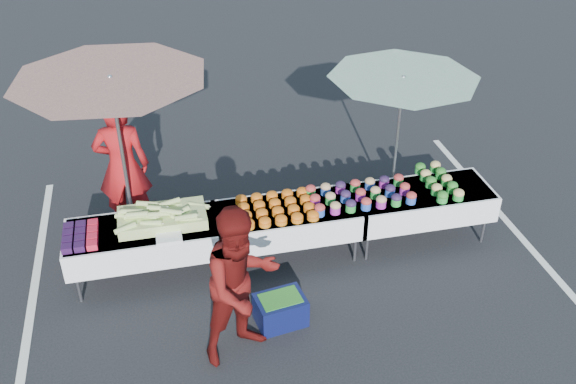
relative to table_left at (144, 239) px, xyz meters
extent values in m
plane|color=black|center=(1.80, 0.00, -0.58)|extent=(80.00, 80.00, 0.00)
cube|color=silver|center=(-1.40, 0.00, -0.58)|extent=(0.10, 5.00, 0.00)
cube|color=silver|center=(5.00, 0.00, -0.58)|extent=(0.10, 5.00, 0.00)
cube|color=white|center=(0.00, 0.00, 0.15)|extent=(1.80, 0.75, 0.04)
cube|color=white|center=(0.00, 0.00, -0.01)|extent=(1.86, 0.81, 0.36)
cylinder|color=slate|center=(-0.82, -0.29, -0.39)|extent=(0.04, 0.04, 0.39)
cylinder|color=slate|center=(-0.82, 0.29, -0.39)|extent=(0.04, 0.04, 0.39)
cylinder|color=slate|center=(0.82, -0.29, -0.39)|extent=(0.04, 0.04, 0.39)
cylinder|color=slate|center=(0.82, 0.29, -0.39)|extent=(0.04, 0.04, 0.39)
cube|color=white|center=(1.80, 0.00, 0.15)|extent=(1.80, 0.75, 0.04)
cube|color=white|center=(1.80, 0.00, -0.01)|extent=(1.86, 0.81, 0.36)
cylinder|color=slate|center=(0.98, -0.29, -0.39)|extent=(0.04, 0.04, 0.39)
cylinder|color=slate|center=(0.98, 0.29, -0.39)|extent=(0.04, 0.04, 0.39)
cylinder|color=slate|center=(2.62, -0.29, -0.39)|extent=(0.04, 0.04, 0.39)
cylinder|color=slate|center=(2.62, 0.29, -0.39)|extent=(0.04, 0.04, 0.39)
cube|color=white|center=(3.60, 0.00, 0.15)|extent=(1.80, 0.75, 0.04)
cube|color=white|center=(3.60, 0.00, -0.01)|extent=(1.86, 0.81, 0.36)
cylinder|color=slate|center=(2.78, -0.29, -0.39)|extent=(0.04, 0.04, 0.39)
cylinder|color=slate|center=(2.78, 0.29, -0.39)|extent=(0.04, 0.04, 0.39)
cylinder|color=slate|center=(4.42, -0.29, -0.39)|extent=(0.04, 0.04, 0.39)
cylinder|color=slate|center=(4.42, 0.29, -0.39)|extent=(0.04, 0.04, 0.39)
cube|color=black|center=(-0.85, -0.27, 0.21)|extent=(0.12, 0.12, 0.08)
cube|color=black|center=(-0.85, -0.13, 0.21)|extent=(0.12, 0.12, 0.08)
cube|color=black|center=(-0.85, 0.01, 0.21)|extent=(0.12, 0.12, 0.08)
cube|color=black|center=(-0.85, 0.15, 0.21)|extent=(0.12, 0.12, 0.08)
cube|color=black|center=(-0.71, -0.27, 0.21)|extent=(0.12, 0.12, 0.08)
cube|color=black|center=(-0.71, -0.13, 0.21)|extent=(0.12, 0.12, 0.08)
cube|color=black|center=(-0.71, 0.01, 0.21)|extent=(0.12, 0.12, 0.08)
cube|color=black|center=(-0.71, 0.15, 0.21)|extent=(0.12, 0.12, 0.08)
cube|color=red|center=(-0.57, -0.27, 0.21)|extent=(0.12, 0.12, 0.08)
cube|color=red|center=(-0.57, -0.13, 0.21)|extent=(0.12, 0.12, 0.08)
cube|color=red|center=(-0.57, 0.01, 0.21)|extent=(0.12, 0.12, 0.08)
cube|color=red|center=(-0.57, 0.15, 0.21)|extent=(0.12, 0.12, 0.08)
cube|color=#9DC062|center=(0.25, 0.05, 0.24)|extent=(1.05, 0.55, 0.14)
cylinder|color=#9DC062|center=(0.55, 0.20, 0.27)|extent=(0.27, 0.09, 0.10)
cylinder|color=#9DC062|center=(-0.13, 0.10, 0.34)|extent=(0.27, 0.14, 0.07)
cylinder|color=#9DC062|center=(0.36, -0.06, 0.38)|extent=(0.27, 0.14, 0.09)
cylinder|color=#9DC062|center=(-0.17, 0.08, 0.28)|extent=(0.27, 0.15, 0.10)
cylinder|color=#9DC062|center=(0.07, -0.01, 0.33)|extent=(0.27, 0.15, 0.08)
cylinder|color=#9DC062|center=(0.21, 0.09, 0.36)|extent=(0.27, 0.10, 0.10)
cylinder|color=#9DC062|center=(0.21, -0.03, 0.36)|extent=(0.27, 0.07, 0.08)
cylinder|color=#9DC062|center=(0.12, -0.13, 0.31)|extent=(0.27, 0.14, 0.09)
cylinder|color=#9DC062|center=(0.09, 0.25, 0.34)|extent=(0.27, 0.12, 0.08)
cylinder|color=#9DC062|center=(0.71, 0.14, 0.29)|extent=(0.27, 0.16, 0.08)
cylinder|color=#9DC062|center=(-0.06, 0.01, 0.34)|extent=(0.27, 0.11, 0.07)
cylinder|color=#9DC062|center=(0.16, -0.18, 0.27)|extent=(0.27, 0.10, 0.07)
cylinder|color=#9DC062|center=(0.36, 0.19, 0.35)|extent=(0.27, 0.12, 0.08)
cylinder|color=#9DC062|center=(-0.18, -0.17, 0.31)|extent=(0.27, 0.15, 0.08)
cylinder|color=#9DC062|center=(-0.09, 0.09, 0.36)|extent=(0.27, 0.10, 0.08)
cylinder|color=#9DC062|center=(0.46, 0.00, 0.32)|extent=(0.27, 0.16, 0.10)
cylinder|color=#9DC062|center=(-0.03, -0.02, 0.38)|extent=(0.27, 0.12, 0.09)
cylinder|color=#9DC062|center=(0.52, -0.18, 0.37)|extent=(0.27, 0.09, 0.07)
cylinder|color=#9DC062|center=(0.58, -0.15, 0.30)|extent=(0.27, 0.10, 0.09)
cylinder|color=#9DC062|center=(0.50, -0.09, 0.28)|extent=(0.27, 0.12, 0.09)
cylinder|color=#9DC062|center=(0.35, 0.28, 0.27)|extent=(0.27, 0.10, 0.08)
cube|color=white|center=(0.30, -0.30, 0.19)|extent=(0.30, 0.25, 0.05)
cylinder|color=orange|center=(1.25, -0.28, 0.19)|extent=(0.15, 0.15, 0.05)
ellipsoid|color=red|center=(1.25, -0.28, 0.23)|extent=(0.15, 0.15, 0.08)
cylinder|color=orange|center=(1.25, -0.10, 0.19)|extent=(0.15, 0.15, 0.05)
ellipsoid|color=red|center=(1.25, -0.10, 0.23)|extent=(0.15, 0.15, 0.08)
cylinder|color=orange|center=(1.25, 0.08, 0.19)|extent=(0.15, 0.15, 0.05)
ellipsoid|color=red|center=(1.25, 0.08, 0.23)|extent=(0.15, 0.15, 0.08)
cylinder|color=orange|center=(1.25, 0.26, 0.19)|extent=(0.15, 0.15, 0.05)
ellipsoid|color=red|center=(1.25, 0.26, 0.23)|extent=(0.15, 0.15, 0.08)
cylinder|color=orange|center=(1.45, -0.28, 0.19)|extent=(0.15, 0.15, 0.05)
ellipsoid|color=red|center=(1.45, -0.28, 0.23)|extent=(0.15, 0.15, 0.08)
cylinder|color=orange|center=(1.45, -0.10, 0.19)|extent=(0.15, 0.15, 0.05)
ellipsoid|color=red|center=(1.45, -0.10, 0.23)|extent=(0.15, 0.15, 0.08)
cylinder|color=orange|center=(1.45, 0.08, 0.19)|extent=(0.15, 0.15, 0.05)
ellipsoid|color=red|center=(1.45, 0.08, 0.23)|extent=(0.15, 0.15, 0.08)
cylinder|color=orange|center=(1.45, 0.26, 0.19)|extent=(0.15, 0.15, 0.05)
ellipsoid|color=red|center=(1.45, 0.26, 0.23)|extent=(0.15, 0.15, 0.08)
cylinder|color=orange|center=(1.65, -0.28, 0.19)|extent=(0.15, 0.15, 0.05)
ellipsoid|color=red|center=(1.65, -0.28, 0.23)|extent=(0.15, 0.15, 0.08)
cylinder|color=orange|center=(1.65, -0.10, 0.19)|extent=(0.15, 0.15, 0.05)
ellipsoid|color=red|center=(1.65, -0.10, 0.23)|extent=(0.15, 0.15, 0.08)
cylinder|color=orange|center=(1.65, 0.08, 0.19)|extent=(0.15, 0.15, 0.05)
ellipsoid|color=red|center=(1.65, 0.08, 0.23)|extent=(0.15, 0.15, 0.08)
cylinder|color=orange|center=(1.65, 0.26, 0.19)|extent=(0.15, 0.15, 0.05)
ellipsoid|color=red|center=(1.65, 0.26, 0.23)|extent=(0.15, 0.15, 0.08)
cylinder|color=orange|center=(1.85, -0.28, 0.19)|extent=(0.15, 0.15, 0.05)
ellipsoid|color=red|center=(1.85, -0.28, 0.23)|extent=(0.15, 0.15, 0.08)
cylinder|color=orange|center=(1.85, -0.10, 0.19)|extent=(0.15, 0.15, 0.05)
ellipsoid|color=red|center=(1.85, -0.10, 0.23)|extent=(0.15, 0.15, 0.08)
cylinder|color=orange|center=(1.85, 0.08, 0.19)|extent=(0.15, 0.15, 0.05)
ellipsoid|color=red|center=(1.85, 0.08, 0.23)|extent=(0.15, 0.15, 0.08)
cylinder|color=orange|center=(1.85, 0.26, 0.19)|extent=(0.15, 0.15, 0.05)
ellipsoid|color=red|center=(1.85, 0.26, 0.23)|extent=(0.15, 0.15, 0.08)
cylinder|color=orange|center=(2.05, -0.28, 0.19)|extent=(0.15, 0.15, 0.05)
ellipsoid|color=red|center=(2.05, -0.28, 0.23)|extent=(0.15, 0.15, 0.08)
cylinder|color=orange|center=(2.05, -0.10, 0.19)|extent=(0.15, 0.15, 0.05)
ellipsoid|color=red|center=(2.05, -0.10, 0.23)|extent=(0.15, 0.15, 0.08)
cylinder|color=orange|center=(2.05, 0.08, 0.19)|extent=(0.15, 0.15, 0.05)
ellipsoid|color=red|center=(2.05, 0.08, 0.23)|extent=(0.15, 0.15, 0.08)
cylinder|color=orange|center=(2.05, 0.26, 0.19)|extent=(0.15, 0.15, 0.05)
ellipsoid|color=red|center=(2.05, 0.26, 0.23)|extent=(0.15, 0.15, 0.08)
cylinder|color=blue|center=(2.15, -0.22, 0.22)|extent=(0.13, 0.13, 0.10)
ellipsoid|color=maroon|center=(2.15, -0.22, 0.28)|extent=(0.14, 0.14, 0.10)
cylinder|color=#A5239B|center=(2.15, 0.00, 0.22)|extent=(0.13, 0.13, 0.10)
ellipsoid|color=maroon|center=(2.15, 0.00, 0.28)|extent=(0.14, 0.14, 0.10)
cylinder|color=green|center=(2.15, 0.22, 0.22)|extent=(0.13, 0.13, 0.10)
ellipsoid|color=maroon|center=(2.15, 0.22, 0.28)|extent=(0.14, 0.14, 0.10)
cylinder|color=#A5239B|center=(2.35, -0.22, 0.22)|extent=(0.13, 0.13, 0.10)
ellipsoid|color=tan|center=(2.35, -0.22, 0.28)|extent=(0.14, 0.14, 0.10)
cylinder|color=green|center=(2.35, 0.00, 0.22)|extent=(0.13, 0.13, 0.10)
ellipsoid|color=tan|center=(2.35, 0.00, 0.28)|extent=(0.14, 0.14, 0.10)
cylinder|color=blue|center=(2.35, 0.22, 0.22)|extent=(0.13, 0.13, 0.10)
ellipsoid|color=tan|center=(2.35, 0.22, 0.28)|extent=(0.14, 0.14, 0.10)
cylinder|color=green|center=(2.55, -0.22, 0.22)|extent=(0.13, 0.13, 0.10)
ellipsoid|color=#1F1230|center=(2.55, -0.22, 0.28)|extent=(0.14, 0.14, 0.10)
cylinder|color=blue|center=(2.55, 0.00, 0.22)|extent=(0.13, 0.13, 0.10)
ellipsoid|color=#1F1230|center=(2.55, 0.00, 0.28)|extent=(0.14, 0.14, 0.10)
cylinder|color=#A5239B|center=(2.55, 0.22, 0.22)|extent=(0.13, 0.13, 0.10)
ellipsoid|color=#1F1230|center=(2.55, 0.22, 0.28)|extent=(0.14, 0.14, 0.10)
cylinder|color=blue|center=(2.75, -0.22, 0.22)|extent=(0.13, 0.13, 0.10)
ellipsoid|color=maroon|center=(2.75, -0.22, 0.28)|extent=(0.14, 0.14, 0.10)
cylinder|color=#A5239B|center=(2.75, 0.00, 0.22)|extent=(0.13, 0.13, 0.10)
ellipsoid|color=maroon|center=(2.75, 0.00, 0.28)|extent=(0.14, 0.14, 0.10)
cylinder|color=green|center=(2.75, 0.22, 0.22)|extent=(0.13, 0.13, 0.10)
ellipsoid|color=maroon|center=(2.75, 0.22, 0.28)|extent=(0.14, 0.14, 0.10)
cylinder|color=#A5239B|center=(2.95, -0.22, 0.22)|extent=(0.13, 0.13, 0.10)
ellipsoid|color=tan|center=(2.95, -0.22, 0.28)|extent=(0.14, 0.14, 0.10)
cylinder|color=green|center=(2.95, 0.00, 0.22)|extent=(0.13, 0.13, 0.10)
ellipsoid|color=tan|center=(2.95, 0.00, 0.28)|extent=(0.14, 0.14, 0.10)
cylinder|color=blue|center=(2.95, 0.22, 0.22)|extent=(0.13, 0.13, 0.10)
ellipsoid|color=tan|center=(2.95, 0.22, 0.28)|extent=(0.14, 0.14, 0.10)
cylinder|color=green|center=(3.15, -0.22, 0.22)|extent=(0.13, 0.13, 0.10)
ellipsoid|color=#1F1230|center=(3.15, -0.22, 0.28)|extent=(0.14, 0.14, 0.10)
cylinder|color=blue|center=(3.15, 0.00, 0.22)|extent=(0.13, 0.13, 0.10)
ellipsoid|color=#1F1230|center=(3.15, 0.00, 0.28)|extent=(0.14, 0.14, 0.10)
cylinder|color=#A5239B|center=(3.15, 0.22, 0.22)|extent=(0.13, 0.13, 0.10)
ellipsoid|color=#1F1230|center=(3.15, 0.22, 0.28)|extent=(0.14, 0.14, 0.10)
cylinder|color=blue|center=(3.35, -0.22, 0.22)|extent=(0.13, 0.13, 0.10)
ellipsoid|color=maroon|center=(3.35, -0.22, 0.28)|extent=(0.14, 0.14, 0.10)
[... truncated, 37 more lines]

